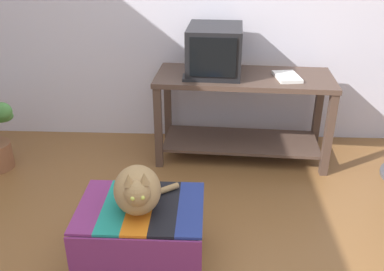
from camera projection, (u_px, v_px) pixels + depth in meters
desk at (243, 102)px, 3.50m from camera, size 1.45×0.66×0.73m
tv_monitor at (215, 51)px, 3.38m from camera, size 0.45×0.55×0.38m
keyboard at (208, 78)px, 3.31m from camera, size 0.40×0.16×0.02m
book at (287, 77)px, 3.33m from camera, size 0.21×0.29×0.03m
ottoman_with_blanket at (142, 233)px, 2.46m from camera, size 0.71×0.53×0.39m
cat at (138, 190)px, 2.30m from camera, size 0.38×0.43×0.30m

